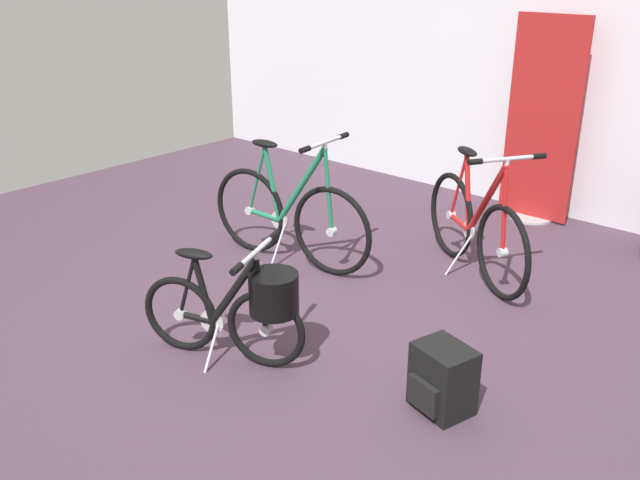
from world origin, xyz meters
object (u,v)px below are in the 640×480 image
at_px(display_bike_left, 289,215).
at_px(display_bike_right, 475,227).
at_px(floor_banner_stand, 541,132).
at_px(handbag_on_floor, 442,379).
at_px(folding_bike_foreground, 243,305).

height_order(display_bike_left, display_bike_right, display_bike_left).
relative_size(display_bike_left, display_bike_right, 1.18).
height_order(floor_banner_stand, display_bike_left, floor_banner_stand).
relative_size(floor_banner_stand, display_bike_right, 1.43).
bearing_deg(floor_banner_stand, display_bike_left, -114.40).
bearing_deg(handbag_on_floor, floor_banner_stand, 107.20).
bearing_deg(handbag_on_floor, folding_bike_foreground, -161.64).
xyz_separation_m(display_bike_left, handbag_on_floor, (1.77, -0.78, -0.19)).
relative_size(floor_banner_stand, folding_bike_foreground, 1.82).
height_order(display_bike_left, handbag_on_floor, display_bike_left).
height_order(display_bike_right, handbag_on_floor, display_bike_right).
distance_m(folding_bike_foreground, display_bike_right, 1.85).
bearing_deg(display_bike_left, handbag_on_floor, -23.88).
relative_size(floor_banner_stand, handbag_on_floor, 4.83).
distance_m(display_bike_right, handbag_on_floor, 1.63).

